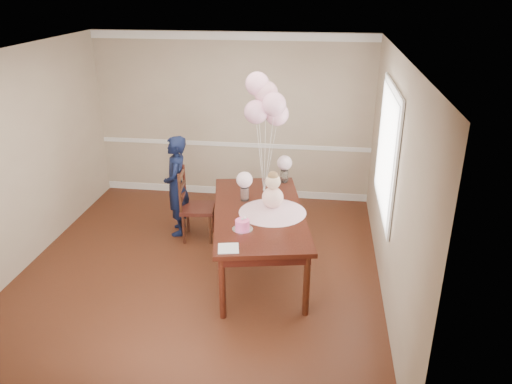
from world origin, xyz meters
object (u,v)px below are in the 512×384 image
at_px(birthday_cake, 242,224).
at_px(dining_chair_seat, 198,208).
at_px(woman, 176,186).
at_px(dining_table_top, 259,213).

relative_size(birthday_cake, dining_chair_seat, 0.36).
distance_m(birthday_cake, woman, 1.79).
distance_m(dining_chair_seat, woman, 0.45).
xyz_separation_m(dining_chair_seat, woman, (-0.33, 0.13, 0.27)).
bearing_deg(woman, dining_chair_seat, 57.10).
height_order(birthday_cake, dining_chair_seat, birthday_cake).
distance_m(dining_table_top, dining_chair_seat, 1.23).
height_order(dining_table_top, birthday_cake, birthday_cake).
bearing_deg(dining_table_top, dining_chair_seat, 132.86).
bearing_deg(birthday_cake, woman, 130.82).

